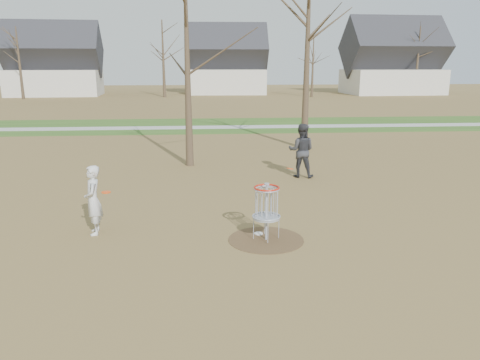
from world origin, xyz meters
name	(u,v)px	position (x,y,z in m)	size (l,w,h in m)	color
ground	(266,240)	(0.00, 0.00, 0.00)	(160.00, 160.00, 0.00)	brown
green_band	(224,125)	(0.00, 21.00, 0.01)	(160.00, 8.00, 0.01)	#2D5119
footpath	(225,127)	(0.00, 20.00, 0.01)	(160.00, 1.50, 0.01)	#9E9E99
dirt_circle	(266,240)	(0.00, 0.00, 0.01)	(1.80, 1.80, 0.01)	#47331E
player_standing	(93,200)	(-4.13, 0.76, 0.85)	(0.62, 0.41, 1.71)	silver
player_throwing	(301,151)	(2.11, 6.17, 0.98)	(0.95, 0.74, 1.96)	#303135
disc_grounded	(259,233)	(-0.13, 0.38, 0.02)	(0.22, 0.22, 0.02)	silver
discs_in_play	(215,178)	(-1.15, 2.26, 0.97)	(5.26, 3.31, 0.27)	#EF3B0C
disc_golf_basket	(267,203)	(0.00, 0.00, 0.91)	(0.64, 0.64, 1.35)	#9EA3AD
bare_trees	(235,49)	(1.78, 35.79, 5.35)	(52.62, 44.98, 9.00)	#382B1E
houses_row	(245,67)	(4.32, 52.56, 3.52)	(56.51, 10.01, 7.26)	silver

